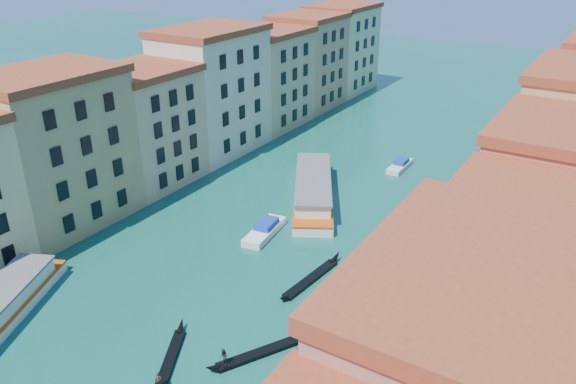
# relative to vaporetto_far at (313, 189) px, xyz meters

# --- Properties ---
(left_bank_palazzos) EXTENTS (12.80, 128.40, 21.00)m
(left_bank_palazzos) POSITION_rel_vaporetto_far_xyz_m (-24.58, 2.36, 8.17)
(left_bank_palazzos) COLOR #CCBA8C
(left_bank_palazzos) RESTS_ON ground
(right_bank_palazzos) EXTENTS (12.80, 128.40, 21.00)m
(right_bank_palazzos) POSITION_rel_vaporetto_far_xyz_m (31.42, 2.68, 8.21)
(right_bank_palazzos) COLOR #AE3A35
(right_bank_palazzos) RESTS_ON ground
(quay) EXTENTS (4.00, 140.00, 1.00)m
(quay) POSITION_rel_vaporetto_far_xyz_m (23.42, 2.68, -1.03)
(quay) COLOR gray
(quay) RESTS_ON ground
(vaporetto_far) EXTENTS (15.68, 22.54, 3.41)m
(vaporetto_far) POSITION_rel_vaporetto_far_xyz_m (0.00, 0.00, 0.00)
(vaporetto_far) COLOR white
(vaporetto_far) RESTS_ON ground
(gondola_fore) EXTENTS (5.67, 9.68, 2.11)m
(gondola_fore) POSITION_rel_vaporetto_far_xyz_m (5.76, -36.33, -1.18)
(gondola_fore) COLOR black
(gondola_fore) RESTS_ON ground
(gondola_right) EXTENTS (6.38, 10.26, 2.26)m
(gondola_right) POSITION_rel_vaporetto_far_xyz_m (12.02, -31.41, -1.10)
(gondola_right) COLOR black
(gondola_right) RESTS_ON ground
(gondola_far) EXTENTS (2.12, 11.84, 1.68)m
(gondola_far) POSITION_rel_vaporetto_far_xyz_m (10.12, -18.26, -1.19)
(gondola_far) COLOR black
(gondola_far) RESTS_ON ground
(motorboat_mid) EXTENTS (3.54, 8.20, 1.64)m
(motorboat_mid) POSITION_rel_vaporetto_far_xyz_m (-0.06, -12.37, -0.89)
(motorboat_mid) COLOR white
(motorboat_mid) RESTS_ON ground
(motorboat_far) EXTENTS (2.20, 6.81, 1.41)m
(motorboat_far) POSITION_rel_vaporetto_far_xyz_m (6.43, 17.41, -0.99)
(motorboat_far) COLOR silver
(motorboat_far) RESTS_ON ground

